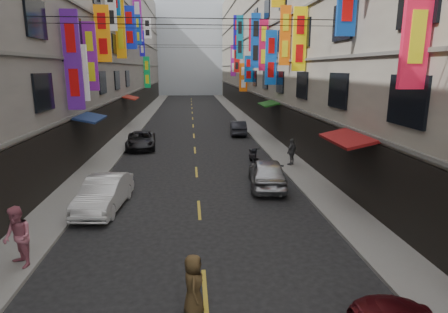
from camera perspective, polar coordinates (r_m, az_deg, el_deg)
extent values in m
cube|color=slate|center=(39.82, -13.42, 4.53)|extent=(2.00, 90.00, 0.12)
cube|color=slate|center=(39.91, 3.95, 4.88)|extent=(2.00, 90.00, 0.12)
cube|color=gray|center=(40.86, -22.92, 17.39)|extent=(10.00, 90.00, 19.00)
cube|color=black|center=(39.78, -14.89, 6.54)|extent=(0.12, 85.50, 3.00)
cube|color=#66635E|center=(39.63, -15.02, 8.98)|extent=(0.16, 90.00, 0.14)
cube|color=#66635E|center=(39.54, -15.31, 13.60)|extent=(0.16, 90.00, 0.14)
cube|color=#66635E|center=(39.72, -15.60, 18.21)|extent=(0.16, 90.00, 0.14)
cube|color=#A69E8B|center=(41.04, 12.91, 18.04)|extent=(10.00, 90.00, 19.00)
cube|color=black|center=(39.89, 5.34, 6.94)|extent=(0.12, 85.50, 3.00)
cube|color=#66635E|center=(39.73, 5.38, 9.38)|extent=(0.16, 90.00, 0.14)
cube|color=#66635E|center=(39.65, 5.48, 13.99)|extent=(0.16, 90.00, 0.14)
cube|color=#66635E|center=(39.82, 5.59, 18.60)|extent=(0.16, 90.00, 0.14)
cube|color=silver|center=(89.13, -5.22, 16.52)|extent=(18.00, 8.00, 22.00)
cube|color=#49167A|center=(22.04, -22.05, 13.38)|extent=(0.89, 0.18, 5.19)
cylinder|color=black|center=(22.05, -22.17, 13.37)|extent=(0.99, 0.08, 0.08)
cube|color=silver|center=(23.88, -20.83, 11.79)|extent=(0.70, 0.18, 3.24)
cylinder|color=black|center=(23.89, -20.95, 11.78)|extent=(0.80, 0.08, 0.08)
cube|color=yellow|center=(24.46, 11.43, 17.09)|extent=(0.83, 0.18, 3.78)
cylinder|color=black|center=(24.47, 11.55, 17.08)|extent=(0.93, 0.08, 0.08)
cube|color=#6E1884|center=(25.97, -19.64, 14.13)|extent=(0.79, 0.18, 4.24)
cylinder|color=black|center=(25.98, -19.75, 14.12)|extent=(0.89, 0.08, 0.08)
cube|color=orange|center=(28.15, 9.29, 17.69)|extent=(0.76, 0.18, 4.06)
cylinder|color=black|center=(28.16, 9.39, 17.69)|extent=(0.86, 0.08, 0.08)
cube|color=orange|center=(29.28, -18.00, 17.36)|extent=(1.05, 0.18, 3.89)
cylinder|color=black|center=(29.29, -18.10, 17.35)|extent=(1.15, 0.08, 0.08)
cube|color=blue|center=(32.07, 7.17, 14.70)|extent=(0.92, 0.18, 4.36)
cylinder|color=black|center=(32.08, 7.26, 14.69)|extent=(1.02, 0.08, 0.08)
cube|color=silver|center=(33.74, -16.88, 21.04)|extent=(0.81, 0.18, 3.74)
cylinder|color=black|center=(33.75, -16.97, 21.03)|extent=(0.91, 0.08, 0.08)
cube|color=#BC1143|center=(35.66, 6.04, 16.50)|extent=(0.81, 0.18, 4.50)
cylinder|color=black|center=(35.67, 6.13, 16.50)|extent=(0.91, 0.08, 0.08)
cube|color=orange|center=(37.23, -15.57, 19.00)|extent=(0.87, 0.18, 6.22)
cylinder|color=black|center=(37.24, -15.65, 18.99)|extent=(0.97, 0.08, 0.08)
cube|color=#0F49B4|center=(39.53, 4.83, 17.15)|extent=(0.94, 0.18, 5.31)
cylinder|color=black|center=(39.54, 4.90, 17.15)|extent=(1.04, 0.08, 0.08)
cube|color=#1126CC|center=(41.75, -14.21, 18.50)|extent=(1.16, 0.18, 4.24)
cylinder|color=black|center=(41.76, -14.28, 18.50)|extent=(1.26, 0.08, 0.08)
cube|color=red|center=(42.11, 4.35, 17.98)|extent=(0.76, 0.18, 3.38)
cylinder|color=black|center=(42.12, 4.42, 17.98)|extent=(0.86, 0.08, 0.08)
cube|color=#0D52A3|center=(43.65, 3.76, 13.17)|extent=(0.95, 0.18, 2.92)
cylinder|color=black|center=(43.65, 3.83, 13.17)|extent=(1.05, 0.08, 0.08)
cube|color=#1031C1|center=(45.43, -13.70, 17.92)|extent=(0.80, 0.18, 3.57)
cylinder|color=black|center=(45.43, -13.77, 17.92)|extent=(0.90, 0.08, 0.08)
cube|color=#0E3EAC|center=(47.93, -13.16, 18.29)|extent=(1.01, 0.18, 3.44)
cylinder|color=black|center=(47.94, -13.22, 18.28)|extent=(1.11, 0.08, 0.08)
cube|color=#C6520B|center=(47.52, 2.97, 11.95)|extent=(1.00, 0.18, 3.46)
cylinder|color=black|center=(47.52, 3.03, 11.95)|extent=(1.10, 0.08, 0.08)
cube|color=#971B92|center=(49.27, -13.05, 19.90)|extent=(1.03, 0.18, 5.01)
cylinder|color=black|center=(49.28, -13.11, 19.90)|extent=(1.13, 0.08, 0.08)
cube|color=#0B6884|center=(51.84, 2.43, 17.68)|extent=(0.87, 0.18, 5.55)
cylinder|color=black|center=(51.85, 2.48, 17.68)|extent=(0.97, 0.08, 0.08)
cube|color=#190FB8|center=(53.88, -12.39, 16.46)|extent=(0.67, 0.18, 3.37)
cylinder|color=black|center=(53.89, -12.44, 16.46)|extent=(0.77, 0.08, 0.08)
cube|color=#170D9F|center=(53.95, 2.03, 18.34)|extent=(1.05, 0.18, 4.54)
cylinder|color=black|center=(53.96, 2.08, 18.34)|extent=(1.15, 0.08, 0.08)
cube|color=red|center=(55.09, 1.96, 14.45)|extent=(0.78, 0.18, 3.41)
cylinder|color=black|center=(55.09, 2.01, 14.45)|extent=(0.88, 0.08, 0.08)
cube|color=#0D9548|center=(57.20, -11.66, 12.45)|extent=(0.88, 0.18, 4.47)
cylinder|color=black|center=(57.21, -11.71, 12.45)|extent=(0.98, 0.08, 0.08)
cube|color=white|center=(59.92, -11.60, 18.63)|extent=(1.07, 0.18, 2.98)
cylinder|color=black|center=(59.92, -11.65, 18.63)|extent=(1.17, 0.08, 0.08)
cube|color=#83177E|center=(59.52, 1.40, 14.39)|extent=(0.80, 0.18, 4.66)
cylinder|color=black|center=(59.52, 1.45, 14.39)|extent=(0.90, 0.08, 0.08)
cube|color=maroon|center=(16.62, 18.32, 2.70)|extent=(1.39, 3.20, 0.41)
cube|color=navy|center=(23.92, -19.79, 5.63)|extent=(1.39, 3.20, 0.41)
cube|color=#164D14|center=(31.80, 6.87, 8.02)|extent=(1.39, 3.20, 0.41)
cube|color=maroon|center=(39.54, -14.08, 8.73)|extent=(1.39, 3.20, 0.41)
cylinder|color=black|center=(19.13, -4.54, 20.27)|extent=(14.00, 0.04, 0.04)
cylinder|color=black|center=(33.17, -4.93, 19.35)|extent=(14.00, 0.04, 0.04)
cylinder|color=black|center=(47.06, -5.04, 16.56)|extent=(14.00, 0.04, 0.04)
cube|color=gold|center=(10.72, -2.92, -19.82)|extent=(0.12, 2.20, 0.01)
cube|color=gold|center=(16.08, -3.81, -8.09)|extent=(0.12, 2.20, 0.01)
cube|color=gold|center=(21.78, -4.22, -2.35)|extent=(0.12, 2.20, 0.01)
cube|color=gold|center=(27.61, -4.46, 0.99)|extent=(0.12, 2.20, 0.01)
cube|color=gold|center=(33.49, -4.62, 3.16)|extent=(0.12, 2.20, 0.01)
cube|color=gold|center=(39.42, -4.72, 4.68)|extent=(0.12, 2.20, 0.01)
cube|color=gold|center=(45.36, -4.80, 5.81)|extent=(0.12, 2.20, 0.01)
cube|color=gold|center=(51.31, -4.87, 6.67)|extent=(0.12, 2.20, 0.01)
cube|color=gold|center=(57.28, -4.92, 7.35)|extent=(0.12, 2.20, 0.01)
cube|color=gold|center=(63.25, -4.96, 7.91)|extent=(0.12, 2.20, 0.01)
cube|color=gold|center=(69.23, -4.99, 8.37)|extent=(0.12, 2.20, 0.01)
cube|color=gold|center=(75.21, -5.02, 8.75)|extent=(0.12, 2.20, 0.01)
cylinder|color=black|center=(23.07, 4.91, -0.85)|extent=(0.16, 0.51, 0.50)
cylinder|color=black|center=(24.29, 4.14, -0.11)|extent=(0.16, 0.51, 0.50)
cube|color=black|center=(23.64, 4.52, -0.12)|extent=(0.40, 1.32, 0.18)
cube|color=black|center=(23.80, 4.39, 0.84)|extent=(0.36, 0.57, 0.22)
cylinder|color=black|center=(23.05, 4.87, 0.30)|extent=(0.11, 0.36, 0.88)
cylinder|color=black|center=(22.98, 4.88, 1.15)|extent=(0.50, 0.10, 0.06)
imported|color=silver|center=(16.68, -17.82, -5.38)|extent=(1.90, 4.39, 1.40)
imported|color=black|center=(28.65, -12.54, 2.43)|extent=(2.44, 4.66, 1.25)
imported|color=#A3A4A8|center=(18.94, 6.59, -2.47)|extent=(2.26, 4.55, 1.49)
imported|color=#25262D|center=(33.87, 2.16, 4.39)|extent=(1.58, 3.93, 1.27)
imported|color=#C3677C|center=(12.70, -28.94, -10.72)|extent=(1.07, 1.08, 1.86)
imported|color=#4F4F52|center=(23.05, 10.29, 0.72)|extent=(1.06, 1.05, 1.62)
imported|color=#4D391F|center=(9.50, -4.67, -19.00)|extent=(0.53, 0.77, 1.57)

